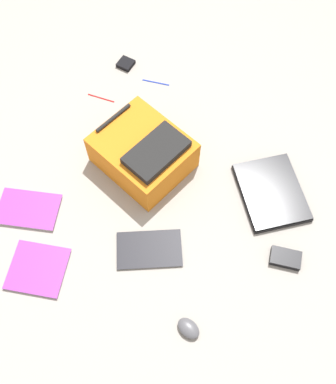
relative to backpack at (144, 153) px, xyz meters
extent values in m
plane|color=gray|center=(0.11, 0.20, -0.09)|extent=(4.16, 4.16, 0.00)
cube|color=orange|center=(0.00, 0.00, -0.01)|extent=(0.43, 0.47, 0.17)
cube|color=black|center=(0.03, 0.08, 0.10)|extent=(0.30, 0.23, 0.03)
cylinder|color=black|center=(-0.06, -0.17, 0.09)|extent=(0.19, 0.08, 0.02)
cube|color=black|center=(-0.10, 0.58, -0.08)|extent=(0.43, 0.42, 0.02)
cube|color=black|center=(-0.10, 0.58, -0.07)|extent=(0.42, 0.41, 0.01)
cube|color=silver|center=(0.37, 0.21, -0.09)|extent=(0.27, 0.31, 0.01)
cube|color=black|center=(0.37, 0.21, -0.08)|extent=(0.27, 0.32, 0.00)
cube|color=silver|center=(0.64, -0.16, -0.09)|extent=(0.26, 0.27, 0.01)
cube|color=purple|center=(0.64, -0.16, -0.08)|extent=(0.26, 0.28, 0.00)
cube|color=silver|center=(0.43, -0.35, -0.08)|extent=(0.24, 0.29, 0.01)
cube|color=purple|center=(0.43, -0.35, -0.08)|extent=(0.25, 0.30, 0.00)
ellipsoid|color=#4C4C51|center=(0.59, 0.49, -0.07)|extent=(0.09, 0.11, 0.04)
cube|color=black|center=(0.16, 0.73, -0.08)|extent=(0.10, 0.14, 0.03)
cylinder|color=#1933B2|center=(-0.45, -0.16, -0.09)|extent=(0.03, 0.14, 0.01)
cylinder|color=red|center=(-0.24, -0.37, -0.09)|extent=(0.02, 0.14, 0.01)
cube|color=black|center=(-0.49, -0.36, -0.08)|extent=(0.08, 0.08, 0.02)
camera|label=1|loc=(0.93, 0.56, 1.71)|focal=42.53mm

